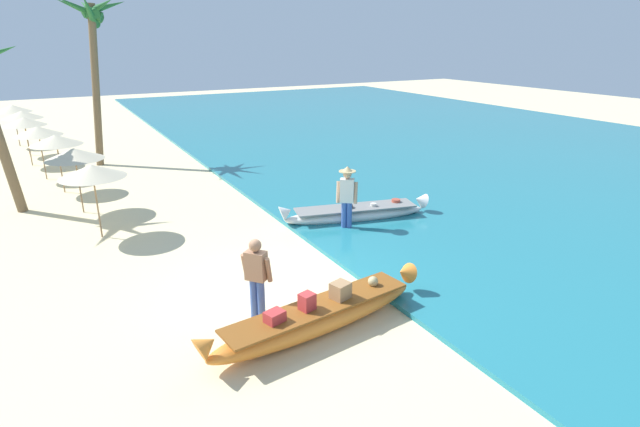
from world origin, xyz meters
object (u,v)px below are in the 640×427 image
boat_orange_foreground (319,316)px  person_vendor_hatted (347,194)px  boat_white_midground (356,213)px  palm_tree_tall_inland (92,28)px  person_tourist_customer (257,277)px

boat_orange_foreground → person_vendor_hatted: (2.95, 3.89, 0.72)m
boat_white_midground → person_vendor_hatted: person_vendor_hatted is taller
person_vendor_hatted → palm_tree_tall_inland: 12.54m
boat_orange_foreground → palm_tree_tall_inland: size_ratio=0.71×
person_vendor_hatted → person_tourist_customer: bearing=-140.4°
palm_tree_tall_inland → person_tourist_customer: bearing=-87.2°
boat_white_midground → person_vendor_hatted: bearing=-140.7°
boat_orange_foreground → palm_tree_tall_inland: palm_tree_tall_inland is taller
palm_tree_tall_inland → person_vendor_hatted: bearing=-67.8°
boat_white_midground → person_tourist_customer: (-4.37, -3.61, 0.67)m
person_tourist_customer → palm_tree_tall_inland: 14.71m
person_tourist_customer → boat_white_midground: bearing=39.5°
palm_tree_tall_inland → boat_orange_foreground: bearing=-84.2°
boat_orange_foreground → boat_white_midground: bearing=51.0°
person_tourist_customer → boat_orange_foreground: bearing=-43.6°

